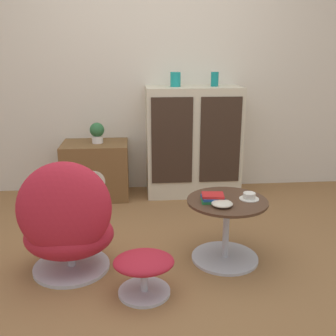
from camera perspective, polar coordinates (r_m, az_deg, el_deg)
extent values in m
plane|color=olive|center=(2.79, -0.42, -13.94)|extent=(12.00, 12.00, 0.00)
cube|color=beige|center=(4.10, -2.48, 14.87)|extent=(6.40, 0.06, 2.60)
cube|color=beige|center=(3.99, 3.62, 3.88)|extent=(0.93, 0.43, 1.09)
cube|color=#332319|center=(3.74, 0.59, 3.91)|extent=(0.39, 0.01, 0.83)
cube|color=#332319|center=(3.81, 7.61, 4.01)|extent=(0.39, 0.01, 0.83)
cube|color=brown|center=(4.01, -10.39, -0.27)|extent=(0.64, 0.48, 0.55)
cylinder|color=beige|center=(3.79, -10.67, -1.96)|extent=(0.21, 0.01, 0.21)
cylinder|color=#B7B7BC|center=(2.83, -13.78, -13.71)|extent=(0.51, 0.51, 0.02)
cylinder|color=#B7B7BC|center=(2.80, -13.86, -12.75)|extent=(0.06, 0.06, 0.08)
ellipsoid|color=#B21E2D|center=(2.72, -14.12, -9.40)|extent=(0.59, 0.50, 0.28)
ellipsoid|color=#B21E2D|center=(2.53, -14.82, -5.72)|extent=(0.59, 0.37, 0.63)
cylinder|color=#B7B7BC|center=(2.51, -3.46, -17.47)|extent=(0.32, 0.32, 0.02)
cylinder|color=#B7B7BC|center=(2.47, -3.49, -15.86)|extent=(0.04, 0.04, 0.15)
ellipsoid|color=#B21E2D|center=(2.41, -3.54, -13.47)|extent=(0.37, 0.31, 0.09)
cylinder|color=#B7B7BC|center=(2.89, 8.23, -12.74)|extent=(0.47, 0.47, 0.02)
cylinder|color=#B7B7BC|center=(2.79, 8.41, -8.88)|extent=(0.04, 0.04, 0.41)
cylinder|color=#472D1E|center=(2.71, 8.60, -4.78)|extent=(0.55, 0.55, 0.02)
cylinder|color=teal|center=(3.88, 1.09, 12.73)|extent=(0.10, 0.10, 0.14)
cylinder|color=#147A75|center=(3.94, 6.79, 12.68)|extent=(0.07, 0.07, 0.14)
cylinder|color=silver|center=(3.93, -10.20, 4.11)|extent=(0.11, 0.11, 0.07)
sphere|color=#2D6638|center=(3.91, -10.27, 5.47)|extent=(0.14, 0.14, 0.14)
cylinder|color=silver|center=(2.74, 11.68, -4.39)|extent=(0.13, 0.13, 0.01)
cylinder|color=silver|center=(2.74, 11.70, -4.00)|extent=(0.08, 0.08, 0.05)
cube|color=#237038|center=(2.66, 6.43, -4.69)|extent=(0.15, 0.13, 0.02)
cube|color=#1E478C|center=(2.65, 6.52, -4.30)|extent=(0.15, 0.12, 0.02)
cube|color=red|center=(2.65, 6.52, -3.95)|extent=(0.16, 0.13, 0.02)
ellipsoid|color=beige|center=(2.59, 7.86, -5.13)|extent=(0.14, 0.14, 0.04)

